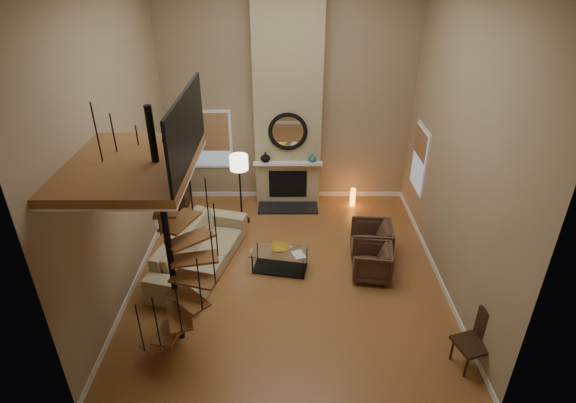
{
  "coord_description": "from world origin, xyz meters",
  "views": [
    {
      "loc": [
        -0.01,
        -7.53,
        5.78
      ],
      "look_at": [
        0.0,
        0.4,
        1.4
      ],
      "focal_mm": 28.7,
      "sensor_mm": 36.0,
      "label": 1
    }
  ],
  "objects_px": {
    "armchair_near": "(375,241)",
    "accent_lamp": "(353,197)",
    "sofa": "(200,249)",
    "armchair_far": "(376,262)",
    "hutch": "(177,170)",
    "coffee_table": "(280,258)",
    "side_chair": "(478,339)",
    "floor_lamp": "(239,168)"
  },
  "relations": [
    {
      "from": "sofa",
      "to": "accent_lamp",
      "type": "relative_size",
      "value": 6.05
    },
    {
      "from": "armchair_far",
      "to": "floor_lamp",
      "type": "relative_size",
      "value": 0.44
    },
    {
      "from": "sofa",
      "to": "coffee_table",
      "type": "relative_size",
      "value": 2.21
    },
    {
      "from": "armchair_near",
      "to": "coffee_table",
      "type": "xyz_separation_m",
      "value": [
        -2.0,
        -0.52,
        -0.07
      ]
    },
    {
      "from": "sofa",
      "to": "accent_lamp",
      "type": "bearing_deg",
      "value": -39.63
    },
    {
      "from": "sofa",
      "to": "armchair_near",
      "type": "height_order",
      "value": "sofa"
    },
    {
      "from": "coffee_table",
      "to": "armchair_far",
      "type": "bearing_deg",
      "value": -7.24
    },
    {
      "from": "side_chair",
      "to": "floor_lamp",
      "type": "bearing_deg",
      "value": 132.79
    },
    {
      "from": "armchair_near",
      "to": "accent_lamp",
      "type": "bearing_deg",
      "value": -170.29
    },
    {
      "from": "sofa",
      "to": "armchair_near",
      "type": "bearing_deg",
      "value": -70.0
    },
    {
      "from": "armchair_far",
      "to": "coffee_table",
      "type": "relative_size",
      "value": 0.6
    },
    {
      "from": "hutch",
      "to": "armchair_far",
      "type": "xyz_separation_m",
      "value": [
        4.47,
        -3.03,
        -0.6
      ]
    },
    {
      "from": "sofa",
      "to": "floor_lamp",
      "type": "distance_m",
      "value": 2.13
    },
    {
      "from": "hutch",
      "to": "floor_lamp",
      "type": "relative_size",
      "value": 1.11
    },
    {
      "from": "armchair_near",
      "to": "side_chair",
      "type": "distance_m",
      "value": 3.14
    },
    {
      "from": "sofa",
      "to": "accent_lamp",
      "type": "xyz_separation_m",
      "value": [
        3.44,
        2.5,
        -0.15
      ]
    },
    {
      "from": "armchair_near",
      "to": "coffee_table",
      "type": "bearing_deg",
      "value": -70.89
    },
    {
      "from": "armchair_far",
      "to": "hutch",
      "type": "bearing_deg",
      "value": -115.78
    },
    {
      "from": "armchair_near",
      "to": "accent_lamp",
      "type": "xyz_separation_m",
      "value": [
        -0.19,
        2.14,
        -0.1
      ]
    },
    {
      "from": "sofa",
      "to": "coffee_table",
      "type": "bearing_deg",
      "value": -81.15
    },
    {
      "from": "floor_lamp",
      "to": "side_chair",
      "type": "distance_m",
      "value": 5.97
    },
    {
      "from": "armchair_far",
      "to": "floor_lamp",
      "type": "distance_m",
      "value": 3.7
    },
    {
      "from": "armchair_near",
      "to": "floor_lamp",
      "type": "distance_m",
      "value": 3.41
    },
    {
      "from": "coffee_table",
      "to": "armchair_near",
      "type": "bearing_deg",
      "value": 14.48
    },
    {
      "from": "hutch",
      "to": "side_chair",
      "type": "bearing_deg",
      "value": -42.74
    },
    {
      "from": "accent_lamp",
      "to": "side_chair",
      "type": "height_order",
      "value": "side_chair"
    },
    {
      "from": "hutch",
      "to": "floor_lamp",
      "type": "height_order",
      "value": "hutch"
    },
    {
      "from": "sofa",
      "to": "coffee_table",
      "type": "height_order",
      "value": "sofa"
    },
    {
      "from": "floor_lamp",
      "to": "side_chair",
      "type": "xyz_separation_m",
      "value": [
        4.01,
        -4.33,
        -0.89
      ]
    },
    {
      "from": "coffee_table",
      "to": "floor_lamp",
      "type": "xyz_separation_m",
      "value": [
        -0.94,
        1.9,
        1.13
      ]
    },
    {
      "from": "armchair_far",
      "to": "accent_lamp",
      "type": "xyz_separation_m",
      "value": [
        -0.08,
        2.9,
        -0.1
      ]
    },
    {
      "from": "sofa",
      "to": "armchair_far",
      "type": "xyz_separation_m",
      "value": [
        3.52,
        -0.4,
        -0.04
      ]
    },
    {
      "from": "armchair_far",
      "to": "floor_lamp",
      "type": "height_order",
      "value": "floor_lamp"
    },
    {
      "from": "armchair_far",
      "to": "side_chair",
      "type": "bearing_deg",
      "value": 36.63
    },
    {
      "from": "hutch",
      "to": "sofa",
      "type": "height_order",
      "value": "hutch"
    },
    {
      "from": "side_chair",
      "to": "accent_lamp",
      "type": "bearing_deg",
      "value": 103.92
    },
    {
      "from": "coffee_table",
      "to": "accent_lamp",
      "type": "xyz_separation_m",
      "value": [
        1.81,
        2.66,
        -0.03
      ]
    },
    {
      "from": "coffee_table",
      "to": "side_chair",
      "type": "relative_size",
      "value": 1.25
    },
    {
      "from": "accent_lamp",
      "to": "side_chair",
      "type": "relative_size",
      "value": 0.46
    },
    {
      "from": "coffee_table",
      "to": "hutch",
      "type": "bearing_deg",
      "value": 132.77
    },
    {
      "from": "hutch",
      "to": "accent_lamp",
      "type": "distance_m",
      "value": 4.45
    },
    {
      "from": "floor_lamp",
      "to": "side_chair",
      "type": "height_order",
      "value": "floor_lamp"
    }
  ]
}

